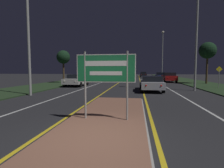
% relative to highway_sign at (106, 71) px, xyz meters
% --- Properties ---
extents(ground_plane, '(160.00, 160.00, 0.00)m').
position_rel_highway_sign_xyz_m(ground_plane, '(0.00, -1.77, -1.77)').
color(ground_plane, '#232326').
extents(median_island, '(2.82, 9.75, 0.10)m').
position_rel_highway_sign_xyz_m(median_island, '(0.00, 0.00, -1.73)').
color(median_island, '#999993').
rests_on(median_island, ground_plane).
extents(verge_left, '(5.00, 100.00, 0.08)m').
position_rel_highway_sign_xyz_m(verge_left, '(-9.50, 18.23, -1.73)').
color(verge_left, '#23381E').
rests_on(verge_left, ground_plane).
extents(verge_right, '(5.00, 100.00, 0.08)m').
position_rel_highway_sign_xyz_m(verge_right, '(9.50, 18.23, -1.73)').
color(verge_right, '#23381E').
rests_on(verge_right, ground_plane).
extents(centre_line_yellow_left, '(0.12, 70.00, 0.01)m').
position_rel_highway_sign_xyz_m(centre_line_yellow_left, '(-1.60, 23.23, -1.77)').
color(centre_line_yellow_left, gold).
rests_on(centre_line_yellow_left, ground_plane).
extents(centre_line_yellow_right, '(0.12, 70.00, 0.01)m').
position_rel_highway_sign_xyz_m(centre_line_yellow_right, '(1.60, 23.23, -1.77)').
color(centre_line_yellow_right, gold).
rests_on(centre_line_yellow_right, ground_plane).
extents(lane_line_white_left, '(0.12, 70.00, 0.01)m').
position_rel_highway_sign_xyz_m(lane_line_white_left, '(-4.20, 23.23, -1.77)').
color(lane_line_white_left, silver).
rests_on(lane_line_white_left, ground_plane).
extents(lane_line_white_right, '(0.12, 70.00, 0.01)m').
position_rel_highway_sign_xyz_m(lane_line_white_right, '(4.20, 23.23, -1.77)').
color(lane_line_white_right, silver).
rests_on(lane_line_white_right, ground_plane).
extents(edge_line_white_left, '(0.10, 70.00, 0.01)m').
position_rel_highway_sign_xyz_m(edge_line_white_left, '(-7.20, 23.23, -1.77)').
color(edge_line_white_left, silver).
rests_on(edge_line_white_left, ground_plane).
extents(edge_line_white_right, '(0.10, 70.00, 0.01)m').
position_rel_highway_sign_xyz_m(edge_line_white_right, '(7.20, 23.23, -1.77)').
color(edge_line_white_right, silver).
rests_on(edge_line_white_right, ground_plane).
extents(highway_sign, '(2.06, 0.07, 2.36)m').
position_rel_highway_sign_xyz_m(highway_sign, '(0.00, 0.00, 0.00)').
color(highway_sign, '#9E9E99').
rests_on(highway_sign, median_island).
extents(streetlight_left_near, '(0.54, 0.54, 10.18)m').
position_rel_highway_sign_xyz_m(streetlight_left_near, '(-6.57, 5.64, 4.80)').
color(streetlight_left_near, '#9E9E99').
rests_on(streetlight_left_near, ground_plane).
extents(streetlight_right_near, '(0.58, 0.58, 11.35)m').
position_rel_highway_sign_xyz_m(streetlight_right_near, '(6.17, 10.48, 5.69)').
color(streetlight_right_near, '#9E9E99').
rests_on(streetlight_right_near, ground_plane).
extents(streetlight_right_far, '(0.52, 0.52, 10.38)m').
position_rel_highway_sign_xyz_m(streetlight_right_far, '(6.52, 33.99, 4.77)').
color(streetlight_right_far, '#9E9E99').
rests_on(streetlight_right_far, ground_plane).
extents(car_receding_0, '(1.95, 4.79, 1.32)m').
position_rel_highway_sign_xyz_m(car_receding_0, '(2.31, 9.82, -1.07)').
color(car_receding_0, '#B7B7BC').
rests_on(car_receding_0, ground_plane).
extents(car_receding_1, '(1.90, 4.76, 1.50)m').
position_rel_highway_sign_xyz_m(car_receding_1, '(5.98, 22.23, -0.98)').
color(car_receding_1, maroon).
rests_on(car_receding_1, ground_plane).
extents(car_receding_2, '(1.97, 4.74, 1.43)m').
position_rel_highway_sign_xyz_m(car_receding_2, '(5.81, 30.38, -1.02)').
color(car_receding_2, navy).
rests_on(car_receding_2, ground_plane).
extents(car_receding_3, '(1.85, 4.76, 1.43)m').
position_rel_highway_sign_xyz_m(car_receding_3, '(2.74, 42.99, -1.02)').
color(car_receding_3, black).
rests_on(car_receding_3, ground_plane).
extents(car_approaching_0, '(2.03, 4.06, 1.36)m').
position_rel_highway_sign_xyz_m(car_approaching_0, '(-5.86, 13.38, -1.05)').
color(car_approaching_0, silver).
rests_on(car_approaching_0, ground_plane).
extents(car_approaching_1, '(1.95, 4.40, 1.42)m').
position_rel_highway_sign_xyz_m(car_approaching_1, '(-2.68, 25.88, -1.02)').
color(car_approaching_1, black).
rests_on(car_approaching_1, ground_plane).
extents(car_approaching_2, '(2.02, 4.36, 1.41)m').
position_rel_highway_sign_xyz_m(car_approaching_2, '(-2.67, 39.44, -1.03)').
color(car_approaching_2, black).
rests_on(car_approaching_2, ground_plane).
extents(warning_sign, '(0.60, 0.06, 2.15)m').
position_rel_highway_sign_xyz_m(warning_sign, '(9.18, 12.87, -0.39)').
color(warning_sign, '#9E9E99').
rests_on(warning_sign, verge_right).
extents(roadside_palm_left, '(1.85, 1.85, 4.52)m').
position_rel_highway_sign_xyz_m(roadside_palm_left, '(-9.19, 17.43, 1.85)').
color(roadside_palm_left, '#4C3823').
rests_on(roadside_palm_left, verge_left).
extents(roadside_palm_right, '(2.13, 2.13, 5.39)m').
position_rel_highway_sign_xyz_m(roadside_palm_right, '(10.09, 18.48, 2.57)').
color(roadside_palm_right, '#4C3823').
rests_on(roadside_palm_right, verge_right).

